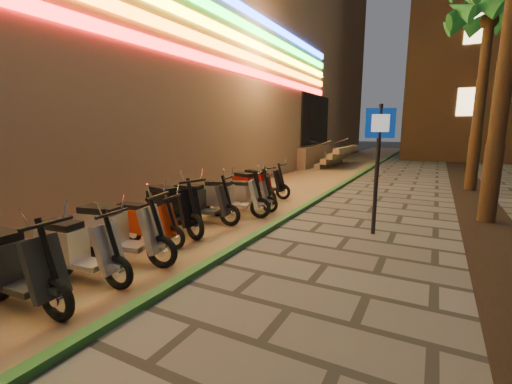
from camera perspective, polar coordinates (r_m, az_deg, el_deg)
The scene contains 17 objects.
ground at distance 4.44m, azimuth -9.69°, elevation -20.83°, with size 120.00×120.00×0.00m, color #474442.
parking_strip at distance 14.08m, azimuth 6.72°, elevation 1.14°, with size 3.40×60.00×0.01m, color #8C7251.
green_curb at distance 13.57m, azimuth 13.44°, elevation 0.75°, with size 0.18×60.00×0.10m, color #26652B.
planting_strip at distance 8.39m, azimuth 35.31°, elevation -7.27°, with size 1.20×40.00×0.02m, color black.
mall_building at distance 22.66m, azimuth -27.77°, elevation 22.67°, with size 24.23×44.00×15.00m.
palm_d at distance 15.46m, azimuth 34.37°, elevation 22.48°, with size 2.97×3.02×7.16m.
pedestrian_sign at distance 7.74m, azimuth 19.70°, elevation 6.34°, with size 0.58×0.27×2.80m.
scooter_4 at distance 5.51m, azimuth -35.69°, elevation -9.98°, with size 1.81×0.64×1.28m.
scooter_5 at distance 5.89m, azimuth -27.95°, elevation -8.35°, with size 1.69×0.65×1.19m.
scooter_6 at distance 6.35m, azimuth -22.30°, elevation -6.15°, with size 1.83×0.84×1.29m.
scooter_7 at distance 7.17m, azimuth -18.26°, elevation -4.79°, with size 1.53×0.56×1.07m.
scooter_8 at distance 7.87m, azimuth -14.04°, elevation -2.49°, with size 1.84×0.92×1.30m.
scooter_9 at distance 8.46m, azimuth -9.50°, elevation -1.64°, with size 1.74×0.70×1.22m.
scooter_10 at distance 8.95m, azimuth -4.53°, elevation -0.82°, with size 1.74×0.92×1.23m.
scooter_11 at distance 9.64m, azimuth -1.75°, elevation -0.38°, with size 1.53×0.57×1.07m.
scooter_12 at distance 10.69m, azimuth -1.01°, elevation 0.97°, with size 1.68×0.83×1.19m.
scooter_13 at distance 11.51m, azimuth 0.93°, elevation 1.66°, with size 1.68×0.59×1.19m.
Camera 1 is at (2.35, -2.98, 2.30)m, focal length 24.00 mm.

